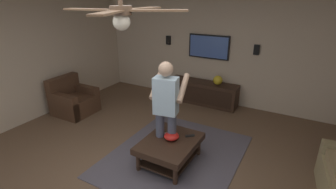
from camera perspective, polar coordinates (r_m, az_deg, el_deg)
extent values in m
plane|color=brown|center=(3.96, -5.06, -18.53)|extent=(8.06, 8.06, 0.00)
cube|color=#C6B299|center=(6.25, 12.57, 10.07)|extent=(0.10, 6.65, 2.71)
cube|color=#514C56|center=(4.43, 1.69, -13.40)|extent=(2.44, 2.02, 0.01)
cube|color=#472D1E|center=(6.17, -20.02, -2.14)|extent=(0.81, 0.81, 0.40)
cube|color=#472D1E|center=(6.27, -22.46, 1.90)|extent=(0.80, 0.19, 0.42)
cube|color=#472D1E|center=(5.96, -22.36, -2.49)|extent=(0.17, 0.80, 0.56)
cube|color=#472D1E|center=(6.34, -18.00, -0.48)|extent=(0.17, 0.80, 0.56)
cube|color=#332116|center=(4.09, 0.41, -10.85)|extent=(1.00, 0.80, 0.10)
cylinder|color=#332116|center=(4.41, 6.83, -11.52)|extent=(0.07, 0.07, 0.30)
cylinder|color=#332116|center=(4.64, -0.55, -9.48)|extent=(0.07, 0.07, 0.30)
cylinder|color=#332116|center=(3.79, 1.62, -17.66)|extent=(0.07, 0.07, 0.30)
cylinder|color=#332116|center=(4.06, -6.67, -14.75)|extent=(0.07, 0.07, 0.30)
cube|color=black|center=(4.23, 0.40, -13.71)|extent=(0.88, 0.68, 0.03)
cube|color=#332116|center=(6.36, 7.77, 0.44)|extent=(0.44, 1.70, 0.55)
cube|color=black|center=(6.16, 6.99, -0.21)|extent=(0.01, 1.56, 0.39)
cube|color=black|center=(6.28, 9.11, 10.50)|extent=(0.05, 1.01, 0.57)
cube|color=#4363B0|center=(6.25, 9.03, 10.46)|extent=(0.01, 0.95, 0.51)
cylinder|color=#4C5166|center=(4.13, 0.87, -9.52)|extent=(0.14, 0.14, 0.82)
cylinder|color=#4C5166|center=(4.19, -1.76, -9.07)|extent=(0.14, 0.14, 0.82)
cube|color=silver|center=(3.85, -0.49, -0.32)|extent=(0.28, 0.39, 0.58)
sphere|color=tan|center=(3.71, -0.51, 5.71)|extent=(0.22, 0.22, 0.22)
cylinder|color=tan|center=(3.92, 3.42, 1.45)|extent=(0.49, 0.18, 0.37)
cylinder|color=tan|center=(4.05, -2.60, 2.14)|extent=(0.49, 0.18, 0.37)
cube|color=white|center=(4.19, 1.22, 1.39)|extent=(0.05, 0.06, 0.16)
ellipsoid|color=red|center=(4.08, 0.79, -9.29)|extent=(0.24, 0.24, 0.11)
cube|color=white|center=(4.22, -0.51, -8.77)|extent=(0.14, 0.14, 0.02)
cube|color=black|center=(4.19, 4.93, -9.15)|extent=(0.13, 0.14, 0.02)
sphere|color=gold|center=(6.10, 11.05, 3.17)|extent=(0.22, 0.22, 0.22)
cube|color=black|center=(5.99, 19.19, 9.42)|extent=(0.06, 0.12, 0.22)
cube|color=black|center=(6.73, 0.10, 12.06)|extent=(0.06, 0.12, 0.22)
cylinder|color=#4C3828|center=(2.43, -10.52, 18.02)|extent=(0.20, 0.20, 0.08)
sphere|color=silver|center=(2.44, -10.35, 15.68)|extent=(0.16, 0.16, 0.16)
cube|color=brown|center=(2.68, -5.98, 18.55)|extent=(0.56, 0.12, 0.02)
cube|color=brown|center=(2.61, -16.79, 17.73)|extent=(0.19, 0.57, 0.02)
cube|color=brown|center=(2.13, -13.15, 17.37)|extent=(0.56, 0.32, 0.02)
cube|color=brown|center=(2.38, -2.59, 18.27)|extent=(0.36, 0.55, 0.02)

